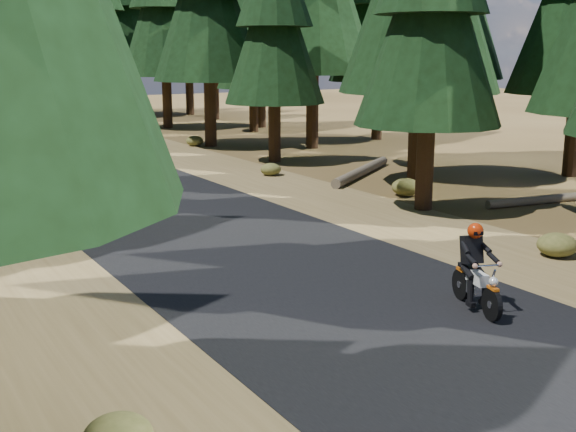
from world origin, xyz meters
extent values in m
plane|color=#413117|center=(0.00, 0.00, 0.00)|extent=(120.00, 120.00, 0.00)
cube|color=black|center=(0.00, 5.00, 0.01)|extent=(6.00, 100.00, 0.01)
cube|color=brown|center=(-4.60, 5.00, 0.00)|extent=(3.20, 100.00, 0.01)
cube|color=brown|center=(4.60, 5.00, 0.00)|extent=(3.20, 100.00, 0.01)
cylinder|color=black|center=(6.06, 4.48, 2.26)|extent=(0.48, 0.48, 4.52)
cone|color=black|center=(6.06, 4.48, 5.08)|extent=(3.84, 3.84, 5.65)
cylinder|color=black|center=(8.28, 7.39, 2.92)|extent=(0.53, 0.53, 5.84)
cylinder|color=black|center=(11.21, 10.34, 3.22)|extent=(0.56, 0.56, 6.43)
cylinder|color=black|center=(6.98, 14.07, 2.25)|extent=(0.48, 0.48, 4.51)
cone|color=black|center=(6.98, 14.07, 5.07)|extent=(3.83, 3.83, 5.64)
cylinder|color=black|center=(10.48, 16.81, 3.24)|extent=(0.56, 0.56, 6.47)
cylinder|color=black|center=(6.93, 19.74, 2.91)|extent=(0.53, 0.53, 5.83)
cylinder|color=black|center=(11.52, 24.15, 2.31)|extent=(0.48, 0.48, 4.61)
cone|color=black|center=(11.52, 24.15, 5.19)|extent=(3.92, 3.92, 5.77)
cylinder|color=black|center=(8.34, 28.41, 2.88)|extent=(0.53, 0.53, 5.76)
cone|color=black|center=(8.34, 28.41, 6.48)|extent=(4.90, 4.90, 7.21)
cylinder|color=black|center=(13.03, 32.09, 2.83)|extent=(0.53, 0.53, 5.66)
cone|color=black|center=(13.03, 32.09, 6.37)|extent=(4.81, 4.81, 7.07)
cylinder|color=black|center=(13.00, 26.00, 3.00)|extent=(0.54, 0.54, 6.00)
cone|color=black|center=(13.00, 26.00, 6.75)|extent=(5.10, 5.10, 7.50)
cylinder|color=black|center=(15.00, 18.00, 2.80)|extent=(0.52, 0.52, 5.60)
cone|color=black|center=(15.00, 18.00, 6.30)|extent=(4.76, 4.76, 7.00)
cylinder|color=black|center=(7.00, 37.00, 3.00)|extent=(0.54, 0.54, 6.00)
cone|color=black|center=(7.00, 37.00, 6.75)|extent=(5.10, 5.10, 7.50)
cylinder|color=black|center=(10.00, 40.00, 3.20)|extent=(0.56, 0.56, 6.40)
cone|color=black|center=(10.00, 40.00, 7.20)|extent=(5.44, 5.44, 8.00)
cylinder|color=black|center=(4.00, 43.00, 3.20)|extent=(0.56, 0.56, 6.40)
cone|color=black|center=(4.00, 43.00, 7.20)|extent=(5.44, 5.44, 8.00)
cylinder|color=black|center=(13.00, 36.00, 3.00)|extent=(0.54, 0.54, 6.00)
cone|color=black|center=(13.00, 36.00, 6.75)|extent=(5.10, 5.10, 7.50)
cylinder|color=#4C4233|center=(7.92, 9.72, 0.16)|extent=(4.59, 3.45, 0.32)
cylinder|color=#4C4233|center=(9.84, 3.24, 0.12)|extent=(4.58, 0.95, 0.24)
ellipsoid|color=#474C1E|center=(6.91, 6.20, 0.26)|extent=(0.86, 0.86, 0.51)
ellipsoid|color=#474C1E|center=(6.32, 20.17, 0.23)|extent=(0.77, 0.77, 0.46)
ellipsoid|color=#474C1E|center=(5.32, -0.47, 0.25)|extent=(0.82, 0.82, 0.49)
ellipsoid|color=#474C1E|center=(5.27, 11.39, 0.21)|extent=(0.71, 0.71, 0.43)
cube|color=black|center=(1.53, -1.92, 0.97)|extent=(0.36, 0.28, 0.46)
sphere|color=#B42807|center=(1.53, -1.92, 1.31)|extent=(0.32, 0.32, 0.26)
cube|color=black|center=(-1.03, 7.55, 0.98)|extent=(0.37, 0.31, 0.46)
sphere|color=black|center=(-1.03, 7.55, 1.32)|extent=(0.34, 0.34, 0.26)
camera|label=1|loc=(-6.89, -9.92, 4.12)|focal=45.00mm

